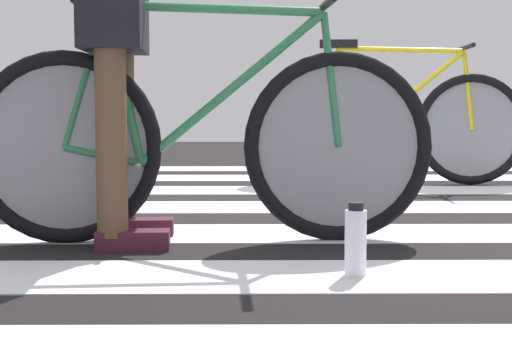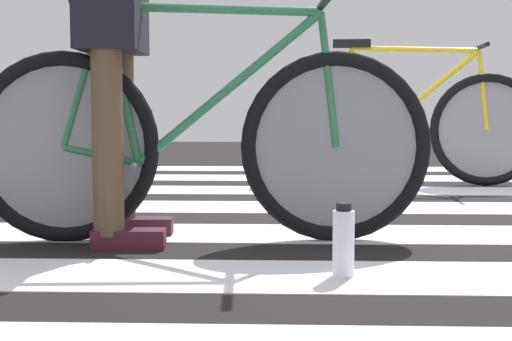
% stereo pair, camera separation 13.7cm
% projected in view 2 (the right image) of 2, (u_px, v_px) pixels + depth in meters
% --- Properties ---
extents(ground, '(18.00, 14.00, 0.02)m').
position_uv_depth(ground, '(337.00, 215.00, 3.61)').
color(ground, black).
extents(crosswalk_markings, '(5.42, 5.79, 0.00)m').
position_uv_depth(crosswalk_markings, '(342.00, 219.00, 3.40)').
color(crosswalk_markings, white).
rests_on(crosswalk_markings, ground).
extents(bicycle_1_of_2, '(1.74, 0.52, 0.93)m').
position_uv_depth(bicycle_1_of_2, '(199.00, 140.00, 2.82)').
color(bicycle_1_of_2, black).
rests_on(bicycle_1_of_2, ground).
extents(cyclist_1_of_2, '(0.33, 0.42, 0.99)m').
position_uv_depth(cyclist_1_of_2, '(115.00, 71.00, 2.79)').
color(cyclist_1_of_2, brown).
rests_on(cyclist_1_of_2, ground).
extents(bicycle_2_of_2, '(1.74, 0.52, 0.93)m').
position_uv_depth(bicycle_2_of_2, '(405.00, 125.00, 4.83)').
color(bicycle_2_of_2, black).
rests_on(bicycle_2_of_2, ground).
extents(water_bottle, '(0.07, 0.07, 0.23)m').
position_uv_depth(water_bottle, '(343.00, 242.00, 2.25)').
color(water_bottle, white).
rests_on(water_bottle, ground).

